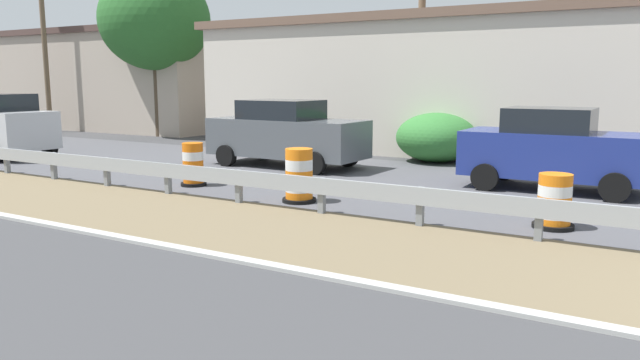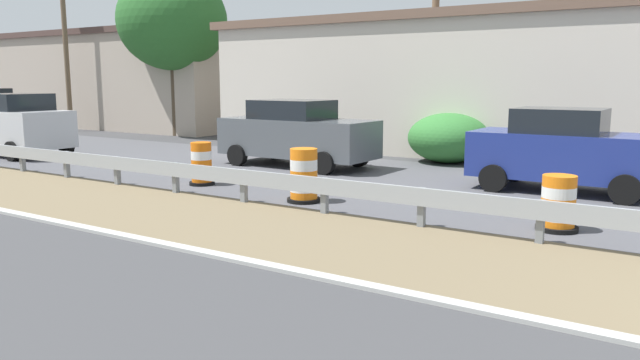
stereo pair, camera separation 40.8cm
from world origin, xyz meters
The scene contains 12 objects.
traffic_barrel_nearest centered at (3.07, 4.35, 0.43)m, with size 0.71×0.71×0.96m.
traffic_barrel_close centered at (2.77, 9.43, 0.52)m, with size 0.72×0.72×1.14m.
traffic_barrel_mid centered at (3.15, 12.74, 0.48)m, with size 0.63×0.63×1.06m.
car_trailing_near_lane centered at (7.11, 12.65, 0.99)m, with size 2.16×4.83×1.97m.
car_distant_a centered at (7.00, 5.06, 0.96)m, with size 2.01×4.17×1.92m.
car_distant_b centered at (4.09, 22.23, 1.05)m, with size 2.15×4.14×2.11m.
roadside_shop_near centered at (14.55, 11.12, 2.41)m, with size 7.89×16.22×4.79m.
roadside_shop_far centered at (15.83, 29.42, 2.58)m, with size 7.58×16.02×5.13m.
utility_pole_near centered at (11.86, 10.30, 4.84)m, with size 0.24×1.80×9.35m.
utility_pole_mid centered at (11.25, 29.41, 4.11)m, with size 0.24×1.80×7.90m.
bush_roadside centered at (10.35, 9.13, 0.77)m, with size 2.53×2.53×1.55m, color #337533.
tree_roadside centered at (12.33, 23.07, 5.17)m, with size 4.91×4.91×7.39m.
Camera 2 is at (-7.72, 2.27, 2.57)m, focal length 34.13 mm.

